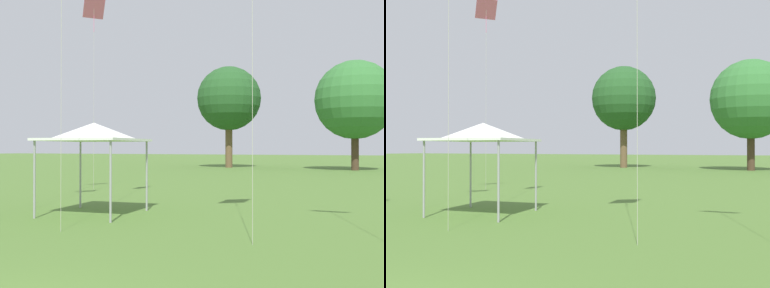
% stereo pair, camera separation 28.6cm
% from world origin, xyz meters
% --- Properties ---
extents(canopy_tent, '(3.28, 3.28, 3.06)m').
position_xyz_m(canopy_tent, '(-4.53, 8.87, 2.74)').
color(canopy_tent, white).
rests_on(canopy_tent, ground).
extents(kite_3, '(1.19, 1.22, 10.02)m').
position_xyz_m(kite_3, '(-9.74, 15.89, 9.34)').
color(kite_3, pink).
rests_on(kite_3, ground).
extents(distant_tree_0, '(7.37, 7.37, 11.66)m').
position_xyz_m(distant_tree_0, '(-12.67, 45.46, 7.92)').
color(distant_tree_0, brown).
rests_on(distant_tree_0, ground).
extents(distant_tree_1, '(7.94, 7.94, 11.08)m').
position_xyz_m(distant_tree_1, '(1.13, 44.39, 7.09)').
color(distant_tree_1, '#473323').
rests_on(distant_tree_1, ground).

